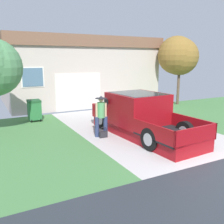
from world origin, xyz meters
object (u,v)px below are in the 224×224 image
Objects in this scene: house_with_garage at (76,70)px; person_with_hat at (101,115)px; handbag at (103,134)px; wheeled_trash_bin at (34,110)px; pickup_truck at (138,116)px; neighbor_tree at (178,56)px.

person_with_hat is at bearing -103.98° from house_with_garage.
person_with_hat is 0.76m from handbag.
house_with_garage is 6.50m from wheeled_trash_bin.
pickup_truck is at bearing -52.04° from wheeled_trash_bin.
person_with_hat is 1.56× the size of wheeled_trash_bin.
person_with_hat is at bearing -150.47° from neighbor_tree.
neighbor_tree is (7.85, 4.62, 3.11)m from handbag.
pickup_truck is 3.26× the size of person_with_hat.
house_with_garage is at bearing 50.34° from wheeled_trash_bin.
handbag is 9.62m from neighbor_tree.
handbag is at bearing -73.63° from person_with_hat.
wheeled_trash_bin is (-1.83, 4.10, 0.43)m from handbag.
pickup_truck reaches higher than handbag.
house_with_garage is at bearing 76.32° from handbag.
person_with_hat reaches higher than wheeled_trash_bin.
handbag is 4.52m from wheeled_trash_bin.
house_with_garage reaches higher than wheeled_trash_bin.
house_with_garage is at bearing 89.88° from person_with_hat.
house_with_garage is at bearing 82.14° from pickup_truck.
handbag is at bearing -103.68° from house_with_garage.
pickup_truck is 12.33× the size of handbag.
handbag is at bearing -65.94° from wheeled_trash_bin.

